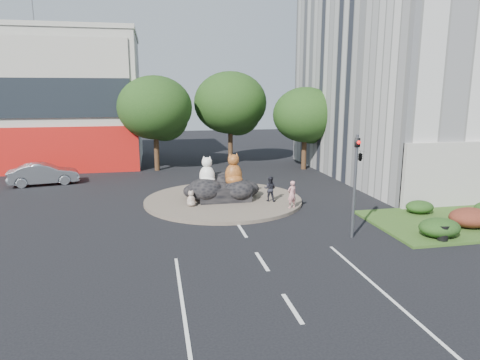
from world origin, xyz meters
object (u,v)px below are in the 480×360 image
(kitten_white, at_px, (248,193))
(litter_bin, at_px, (443,233))
(kitten_calico, at_px, (191,198))
(parked_car, at_px, (44,174))
(cat_white, at_px, (207,171))
(pedestrian_pink, at_px, (292,194))
(cat_tabby, at_px, (233,169))
(pedestrian_dark, at_px, (270,189))

(kitten_white, xyz_separation_m, litter_bin, (7.36, -8.79, -0.17))
(kitten_calico, bearing_deg, parked_car, 140.18)
(cat_white, height_order, pedestrian_pink, cat_white)
(cat_tabby, distance_m, parked_car, 15.33)
(kitten_calico, height_order, kitten_white, kitten_calico)
(cat_white, relative_size, kitten_calico, 1.94)
(cat_tabby, height_order, pedestrian_pink, cat_tabby)
(kitten_calico, xyz_separation_m, parked_car, (-10.27, 9.05, 0.13))
(kitten_calico, distance_m, parked_car, 13.69)
(kitten_calico, bearing_deg, cat_white, 51.75)
(kitten_white, relative_size, pedestrian_dark, 0.57)
(pedestrian_pink, height_order, parked_car, pedestrian_pink)
(cat_white, distance_m, kitten_white, 2.94)
(litter_bin, bearing_deg, cat_white, 135.99)
(kitten_calico, height_order, parked_car, parked_car)
(kitten_calico, height_order, litter_bin, kitten_calico)
(pedestrian_dark, relative_size, litter_bin, 2.19)
(cat_white, relative_size, cat_tabby, 0.92)
(parked_car, height_order, litter_bin, parked_car)
(kitten_calico, distance_m, pedestrian_dark, 4.94)
(kitten_white, height_order, parked_car, parked_car)
(cat_tabby, height_order, kitten_calico, cat_tabby)
(pedestrian_dark, bearing_deg, kitten_calico, 29.39)
(cat_tabby, distance_m, kitten_calico, 3.35)
(kitten_calico, xyz_separation_m, kitten_white, (3.64, 0.66, -0.04))
(cat_tabby, relative_size, kitten_white, 2.30)
(kitten_calico, relative_size, litter_bin, 1.36)
(cat_tabby, bearing_deg, pedestrian_dark, -23.65)
(kitten_white, bearing_deg, cat_tabby, 105.73)
(cat_white, distance_m, cat_tabby, 1.66)
(cat_tabby, xyz_separation_m, kitten_calico, (-2.80, -1.15, -1.45))
(cat_white, xyz_separation_m, kitten_calico, (-1.15, -1.38, -1.36))
(kitten_white, height_order, pedestrian_pink, pedestrian_pink)
(kitten_calico, relative_size, pedestrian_dark, 0.62)
(kitten_white, distance_m, litter_bin, 11.46)
(kitten_calico, bearing_deg, pedestrian_pink, -13.89)
(cat_white, xyz_separation_m, cat_tabby, (1.64, -0.24, 0.09))
(parked_car, bearing_deg, kitten_white, -132.11)
(cat_tabby, distance_m, kitten_white, 1.77)
(kitten_calico, distance_m, kitten_white, 3.70)
(cat_tabby, xyz_separation_m, parked_car, (-13.07, 7.90, -1.32))
(cat_white, relative_size, kitten_white, 2.10)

